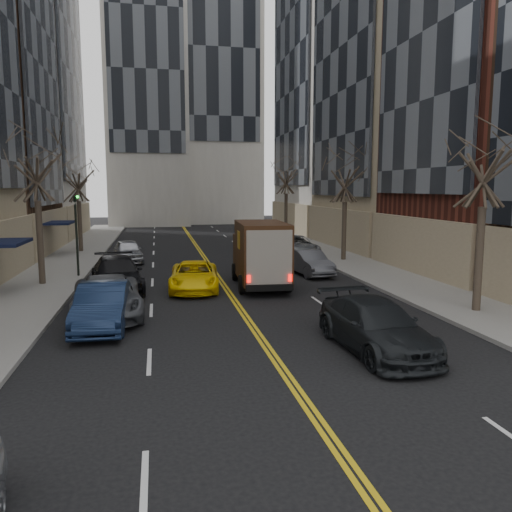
{
  "coord_description": "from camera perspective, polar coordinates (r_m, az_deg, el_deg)",
  "views": [
    {
      "loc": [
        -3.18,
        -5.74,
        4.82
      ],
      "look_at": [
        0.54,
        12.99,
        2.2
      ],
      "focal_mm": 35.0,
      "sensor_mm": 36.0,
      "label": 1
    }
  ],
  "objects": [
    {
      "name": "sidewalk_left",
      "position": [
        33.59,
        -21.1,
        -0.84
      ],
      "size": [
        4.0,
        66.0,
        0.15
      ],
      "primitive_type": "cube",
      "color": "slate",
      "rests_on": "ground"
    },
    {
      "name": "sidewalk_right",
      "position": [
        35.26,
        9.08,
        -0.03
      ],
      "size": [
        4.0,
        66.0,
        0.15
      ],
      "primitive_type": "cube",
      "color": "slate",
      "rests_on": "ground"
    },
    {
      "name": "streetwall_right",
      "position": [
        43.91,
        16.72,
        21.02
      ],
      "size": [
        12.26,
        49.0,
        34.0
      ],
      "color": "#4C301E",
      "rests_on": "ground"
    },
    {
      "name": "tree_lf_mid",
      "position": [
        26.41,
        -23.96,
        11.01
      ],
      "size": [
        3.2,
        3.2,
        8.91
      ],
      "color": "#382D23",
      "rests_on": "sidewalk_left"
    },
    {
      "name": "tree_lf_far",
      "position": [
        39.17,
        -19.74,
        9.11
      ],
      "size": [
        3.2,
        3.2,
        8.12
      ],
      "color": "#382D23",
      "rests_on": "sidewalk_left"
    },
    {
      "name": "tree_rt_near",
      "position": [
        20.65,
        24.81,
        11.64
      ],
      "size": [
        3.2,
        3.2,
        8.71
      ],
      "color": "#382D23",
      "rests_on": "sidewalk_right"
    },
    {
      "name": "tree_rt_mid",
      "position": [
        33.02,
        10.2,
        10.02
      ],
      "size": [
        3.2,
        3.2,
        8.32
      ],
      "color": "#382D23",
      "rests_on": "sidewalk_right"
    },
    {
      "name": "tree_rt_far",
      "position": [
        47.33,
        3.49,
        10.11
      ],
      "size": [
        3.2,
        3.2,
        9.11
      ],
      "color": "#382D23",
      "rests_on": "sidewalk_right"
    },
    {
      "name": "traffic_signal",
      "position": [
        28.13,
        -19.86,
        3.26
      ],
      "size": [
        0.29,
        0.26,
        4.7
      ],
      "color": "black",
      "rests_on": "sidewalk_left"
    },
    {
      "name": "ups_truck",
      "position": [
        24.32,
        0.49,
        0.22
      ],
      "size": [
        2.67,
        5.96,
        3.2
      ],
      "rotation": [
        0.0,
        0.0,
        -0.06
      ],
      "color": "black",
      "rests_on": "ground"
    },
    {
      "name": "observer_sedan",
      "position": [
        15.35,
        13.51,
        -7.78
      ],
      "size": [
        2.35,
        5.26,
        1.5
      ],
      "rotation": [
        0.0,
        0.0,
        0.05
      ],
      "color": "black",
      "rests_on": "ground"
    },
    {
      "name": "taxi",
      "position": [
        23.81,
        -7.08,
        -2.29
      ],
      "size": [
        2.63,
        4.99,
        1.34
      ],
      "primitive_type": "imported",
      "rotation": [
        0.0,
        0.0,
        -0.09
      ],
      "color": "yellow",
      "rests_on": "ground"
    },
    {
      "name": "pedestrian",
      "position": [
        24.3,
        1.64,
        -1.41
      ],
      "size": [
        0.52,
        0.72,
        1.86
      ],
      "primitive_type": "imported",
      "rotation": [
        0.0,
        0.0,
        1.46
      ],
      "color": "black",
      "rests_on": "ground"
    },
    {
      "name": "parked_lf_b",
      "position": [
        18.08,
        -17.11,
        -5.48
      ],
      "size": [
        1.72,
        4.71,
        1.54
      ],
      "primitive_type": "imported",
      "rotation": [
        0.0,
        0.0,
        -0.02
      ],
      "color": "#13213D",
      "rests_on": "ground"
    },
    {
      "name": "parked_lf_c",
      "position": [
        19.61,
        -16.65,
        -4.51
      ],
      "size": [
        3.0,
        5.59,
        1.49
      ],
      "primitive_type": "imported",
      "rotation": [
        0.0,
        0.0,
        0.1
      ],
      "color": "#4C4E53",
      "rests_on": "ground"
    },
    {
      "name": "parked_lf_d",
      "position": [
        24.21,
        -15.64,
        -2.05
      ],
      "size": [
        2.92,
        5.74,
        1.6
      ],
      "primitive_type": "imported",
      "rotation": [
        0.0,
        0.0,
        0.13
      ],
      "color": "black",
      "rests_on": "ground"
    },
    {
      "name": "parked_lf_e",
      "position": [
        33.54,
        -14.43,
        0.55
      ],
      "size": [
        2.28,
        4.46,
        1.45
      ],
      "primitive_type": "imported",
      "rotation": [
        0.0,
        0.0,
        0.14
      ],
      "color": "#AFB1B7",
      "rests_on": "ground"
    },
    {
      "name": "parked_rt_a",
      "position": [
        27.97,
        6.11,
        -0.75
      ],
      "size": [
        1.87,
        4.27,
        1.36
      ],
      "primitive_type": "imported",
      "rotation": [
        0.0,
        0.0,
        0.11
      ],
      "color": "#494A50",
      "rests_on": "ground"
    },
    {
      "name": "parked_rt_b",
      "position": [
        34.99,
        4.56,
        1.1
      ],
      "size": [
        2.5,
        5.41,
        1.5
      ],
      "primitive_type": "imported",
      "rotation": [
        0.0,
        0.0,
        -0.0
      ],
      "color": "#9CA0A3",
      "rests_on": "ground"
    },
    {
      "name": "parked_rt_c",
      "position": [
        41.27,
        0.39,
        2.07
      ],
      "size": [
        2.42,
        4.99,
        1.4
      ],
      "primitive_type": "imported",
      "rotation": [
        0.0,
        0.0,
        0.1
      ],
      "color": "black",
      "rests_on": "ground"
    }
  ]
}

